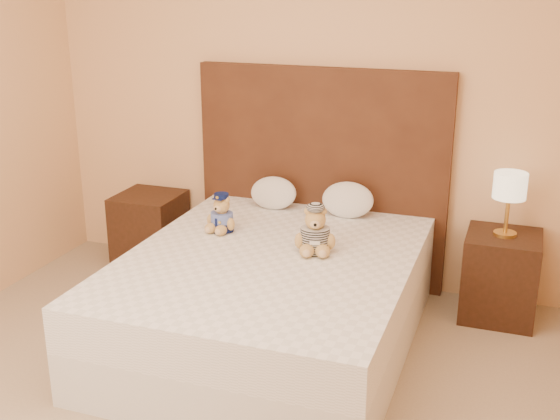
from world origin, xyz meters
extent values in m
cube|color=#EDB681|center=(0.00, 2.25, 1.35)|extent=(4.00, 0.04, 2.70)
cube|color=white|center=(0.00, 1.20, 0.15)|extent=(1.60, 2.00, 0.30)
cube|color=white|center=(0.00, 1.20, 0.43)|extent=(1.60, 2.00, 0.25)
cube|color=#4C2816|center=(0.00, 2.21, 0.75)|extent=(1.75, 0.08, 1.50)
cube|color=#381C11|center=(-1.25, 2.00, 0.28)|extent=(0.45, 0.45, 0.55)
cube|color=#381C11|center=(1.25, 2.00, 0.28)|extent=(0.45, 0.45, 0.55)
cylinder|color=gold|center=(1.25, 2.00, 0.56)|extent=(0.14, 0.14, 0.02)
cylinder|color=gold|center=(1.25, 2.00, 0.69)|extent=(0.02, 0.02, 0.26)
cylinder|color=#F4E7BE|center=(1.25, 2.00, 0.87)|extent=(0.20, 0.20, 0.16)
ellipsoid|color=white|center=(-0.28, 2.03, 0.67)|extent=(0.33, 0.21, 0.23)
ellipsoid|color=white|center=(0.24, 2.03, 0.67)|extent=(0.35, 0.23, 0.25)
camera|label=1|loc=(1.31, -2.28, 2.07)|focal=45.00mm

